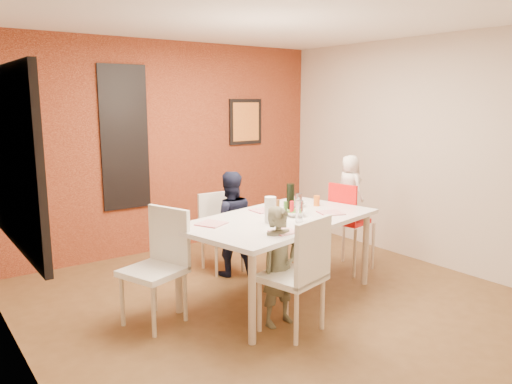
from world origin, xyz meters
TOP-DOWN VIEW (x-y plane):
  - ground at (0.00, 0.00)m, footprint 4.50×4.50m
  - ceiling at (0.00, 0.00)m, footprint 4.50×4.50m
  - wall_back at (0.00, 2.25)m, footprint 4.50×0.02m
  - wall_front at (0.00, -2.25)m, footprint 4.50×0.02m
  - wall_left at (-2.25, 0.00)m, footprint 0.02×4.50m
  - wall_right at (2.25, 0.00)m, footprint 0.02×4.50m
  - brick_accent_wall at (0.00, 2.23)m, footprint 4.50×0.02m
  - picture_window_frame at (-2.22, 0.20)m, footprint 0.05×1.70m
  - picture_window_pane at (-2.21, 0.20)m, footprint 0.02×1.55m
  - glassblock_strip at (-0.60, 2.21)m, footprint 0.55×0.03m
  - glassblock_surround at (-0.60, 2.21)m, footprint 0.60×0.03m
  - art_print_frame at (1.20, 2.21)m, footprint 0.54×0.03m
  - art_print_canvas at (1.20, 2.19)m, footprint 0.44×0.01m
  - dining_table at (0.09, 0.04)m, footprint 2.17×1.49m
  - chair_near at (-0.26, -0.69)m, footprint 0.57×0.57m
  - chair_far at (0.07, 1.14)m, footprint 0.44×0.44m
  - chair_left at (-1.09, 0.25)m, footprint 0.60×0.60m
  - high_chair at (1.23, 0.20)m, footprint 0.51×0.51m
  - child_near at (-0.28, -0.44)m, footprint 0.40×0.28m
  - child_far at (0.07, 0.90)m, footprint 0.70×0.62m
  - toddler at (1.26, 0.21)m, footprint 0.27×0.38m
  - plate_near_left at (-0.22, -0.42)m, footprint 0.21×0.21m
  - plate_far_mid at (0.14, 0.36)m, footprint 0.23×0.23m
  - plate_near_right at (0.63, -0.13)m, footprint 0.29×0.29m
  - plate_far_left at (-0.59, 0.19)m, footprint 0.31×0.31m
  - salad_bowl_a at (0.26, 0.01)m, footprint 0.26×0.26m
  - salad_bowl_b at (0.55, 0.35)m, footprint 0.26×0.26m
  - wine_bottle at (0.30, 0.12)m, footprint 0.08×0.08m
  - wine_glass_a at (0.13, -0.22)m, footprint 0.07×0.07m
  - wine_glass_b at (0.36, 0.07)m, footprint 0.07×0.07m
  - paper_towel_roll at (-0.10, -0.07)m, footprint 0.11×0.11m
  - condiment_red at (0.21, -0.01)m, footprint 0.04×0.04m
  - condiment_green at (0.19, 0.06)m, footprint 0.04×0.04m
  - condiment_brown at (0.16, 0.16)m, footprint 0.04×0.04m
  - sippy_cup at (0.76, 0.22)m, footprint 0.07×0.07m

SIDE VIEW (x-z plane):
  - ground at x=0.00m, z-range 0.00..0.00m
  - chair_far at x=0.07m, z-range 0.05..0.94m
  - child_near at x=-0.28m, z-range 0.00..1.06m
  - chair_near at x=-0.26m, z-range 0.06..1.08m
  - chair_left at x=-1.09m, z-range 0.06..1.08m
  - child_far at x=0.07m, z-range 0.00..1.18m
  - high_chair at x=1.23m, z-range 0.10..1.14m
  - dining_table at x=0.09m, z-range 0.34..1.16m
  - plate_near_left at x=-0.22m, z-range 0.82..0.84m
  - plate_far_mid at x=0.14m, z-range 0.82..0.84m
  - plate_near_right at x=0.63m, z-range 0.82..0.84m
  - plate_far_left at x=-0.59m, z-range 0.82..0.84m
  - salad_bowl_a at x=0.26m, z-range 0.82..0.88m
  - salad_bowl_b at x=0.55m, z-range 0.82..0.88m
  - sippy_cup at x=0.76m, z-range 0.82..0.94m
  - condiment_green at x=0.19m, z-range 0.82..0.97m
  - condiment_brown at x=0.16m, z-range 0.82..0.97m
  - condiment_red at x=0.21m, z-range 0.82..0.98m
  - wine_glass_b at x=0.36m, z-range 0.82..1.03m
  - wine_glass_a at x=0.13m, z-range 0.82..1.03m
  - paper_towel_roll at x=-0.10m, z-range 0.82..1.07m
  - wine_bottle at x=0.30m, z-range 0.82..1.13m
  - toddler at x=1.26m, z-range 0.61..1.35m
  - wall_back at x=0.00m, z-range 0.00..2.70m
  - wall_front at x=0.00m, z-range 0.00..2.70m
  - wall_left at x=-2.25m, z-range 0.00..2.70m
  - wall_right at x=2.25m, z-range 0.00..2.70m
  - brick_accent_wall at x=0.00m, z-range 0.00..2.70m
  - glassblock_strip at x=-0.60m, z-range 0.65..2.35m
  - glassblock_surround at x=-0.60m, z-range 0.62..2.38m
  - picture_window_frame at x=-2.22m, z-range 0.90..2.20m
  - picture_window_pane at x=-2.21m, z-range 0.98..2.12m
  - art_print_frame at x=1.20m, z-range 1.33..1.97m
  - art_print_canvas at x=1.20m, z-range 1.38..1.92m
  - ceiling at x=0.00m, z-range 2.69..2.71m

